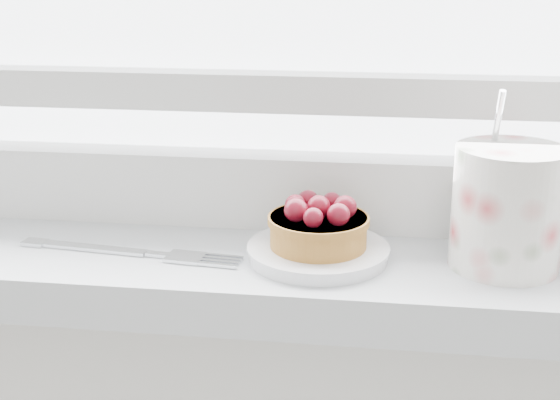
% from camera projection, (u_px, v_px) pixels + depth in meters
% --- Properties ---
extents(saucer, '(0.12, 0.12, 0.01)m').
position_uv_depth(saucer, '(318.00, 252.00, 0.68)').
color(saucer, white).
rests_on(saucer, windowsill).
extents(raspberry_tart, '(0.09, 0.09, 0.05)m').
position_uv_depth(raspberry_tart, '(318.00, 225.00, 0.67)').
color(raspberry_tart, '#935C20').
rests_on(raspberry_tart, saucer).
extents(floral_mug, '(0.14, 0.10, 0.15)m').
position_uv_depth(floral_mug, '(512.00, 206.00, 0.65)').
color(floral_mug, white).
rests_on(floral_mug, windowsill).
extents(fork, '(0.21, 0.04, 0.00)m').
position_uv_depth(fork, '(128.00, 251.00, 0.69)').
color(fork, silver).
rests_on(fork, windowsill).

